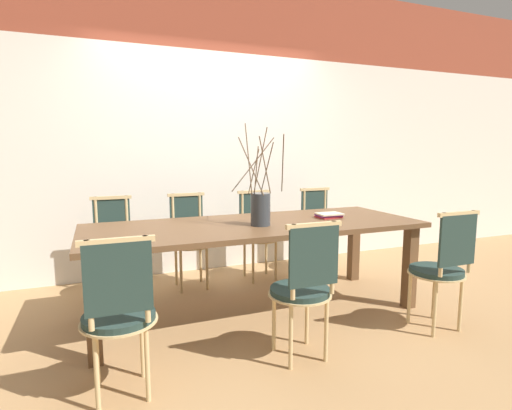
{
  "coord_description": "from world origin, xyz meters",
  "views": [
    {
      "loc": [
        -1.18,
        -2.96,
        1.34
      ],
      "look_at": [
        0.0,
        0.0,
        0.9
      ],
      "focal_mm": 28.0,
      "sensor_mm": 36.0,
      "label": 1
    }
  ],
  "objects": [
    {
      "name": "chair_far_left",
      "position": [
        -0.37,
        0.83,
        0.5
      ],
      "size": [
        0.41,
        0.41,
        0.91
      ],
      "rotation": [
        0.0,
        0.0,
        3.14
      ],
      "color": "#233833",
      "rests_on": "ground_plane"
    },
    {
      "name": "chair_far_right",
      "position": [
        1.09,
        0.83,
        0.5
      ],
      "size": [
        0.41,
        0.41,
        0.91
      ],
      "rotation": [
        0.0,
        0.0,
        3.14
      ],
      "color": "#233833",
      "rests_on": "ground_plane"
    },
    {
      "name": "dining_table",
      "position": [
        0.0,
        0.0,
        0.66
      ],
      "size": [
        2.7,
        1.01,
        0.75
      ],
      "color": "brown",
      "rests_on": "ground_plane"
    },
    {
      "name": "chair_near_center",
      "position": [
        1.14,
        -0.83,
        0.5
      ],
      "size": [
        0.41,
        0.41,
        0.91
      ],
      "color": "#233833",
      "rests_on": "ground_plane"
    },
    {
      "name": "vase_centerpiece",
      "position": [
        -0.0,
        -0.09,
        0.89
      ],
      "size": [
        0.41,
        0.43,
        0.8
      ],
      "color": "#33383D",
      "rests_on": "dining_table"
    },
    {
      "name": "chair_near_left",
      "position": [
        -0.01,
        -0.83,
        0.5
      ],
      "size": [
        0.41,
        0.41,
        0.91
      ],
      "color": "#233833",
      "rests_on": "ground_plane"
    },
    {
      "name": "ground_plane",
      "position": [
        0.0,
        0.0,
        0.0
      ],
      "size": [
        16.0,
        16.0,
        0.0
      ],
      "primitive_type": "plane",
      "color": "#A87F51"
    },
    {
      "name": "book_stack",
      "position": [
        0.7,
        0.02,
        0.77
      ],
      "size": [
        0.22,
        0.17,
        0.04
      ],
      "color": "maroon",
      "rests_on": "dining_table"
    },
    {
      "name": "chair_far_center",
      "position": [
        0.36,
        0.83,
        0.5
      ],
      "size": [
        0.41,
        0.41,
        0.91
      ],
      "rotation": [
        0.0,
        0.0,
        3.14
      ],
      "color": "#233833",
      "rests_on": "ground_plane"
    },
    {
      "name": "wall_rear",
      "position": [
        0.0,
        1.35,
        1.6
      ],
      "size": [
        12.0,
        0.06,
        3.2
      ],
      "color": "silver",
      "rests_on": "ground_plane"
    },
    {
      "name": "chair_near_leftend",
      "position": [
        -1.11,
        -0.83,
        0.5
      ],
      "size": [
        0.41,
        0.41,
        0.91
      ],
      "color": "#233833",
      "rests_on": "ground_plane"
    },
    {
      "name": "chair_far_leftend",
      "position": [
        -1.07,
        0.83,
        0.5
      ],
      "size": [
        0.41,
        0.41,
        0.91
      ],
      "rotation": [
        0.0,
        0.0,
        3.14
      ],
      "color": "#233833",
      "rests_on": "ground_plane"
    }
  ]
}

